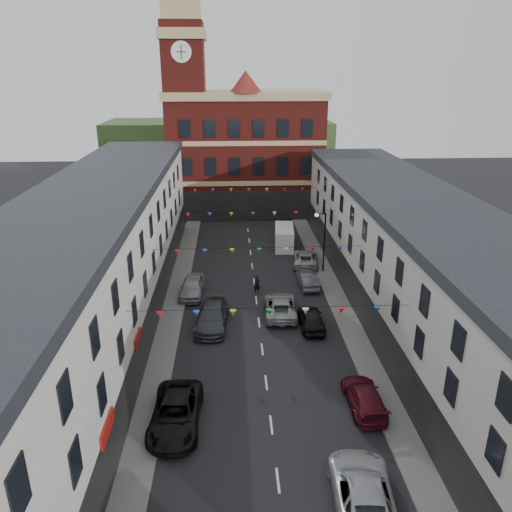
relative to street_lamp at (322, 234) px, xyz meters
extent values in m
plane|color=black|center=(-6.55, -14.00, -3.90)|extent=(160.00, 160.00, 0.00)
cube|color=#605E5B|center=(-13.45, -12.00, -3.83)|extent=(1.80, 64.00, 0.15)
cube|color=#605E5B|center=(0.35, -12.00, -3.83)|extent=(1.80, 64.00, 0.15)
cube|color=beige|center=(-18.35, -13.00, 1.10)|extent=(8.00, 56.00, 10.00)
cube|color=black|center=(-18.35, -13.00, 6.45)|extent=(8.40, 56.00, 0.70)
cube|color=black|center=(-14.30, -13.00, -2.30)|extent=(0.12, 56.00, 3.20)
cube|color=#B6B5AA|center=(5.25, -13.00, 0.60)|extent=(8.00, 56.00, 9.00)
cube|color=black|center=(5.25, -13.00, 5.45)|extent=(8.40, 56.00, 0.70)
cube|color=black|center=(1.20, -13.00, -2.30)|extent=(0.12, 56.00, 3.20)
cube|color=maroon|center=(-6.55, 24.00, 3.60)|extent=(20.00, 12.00, 15.00)
cube|color=tan|center=(-6.55, 24.00, 11.60)|extent=(20.60, 12.60, 1.00)
cone|color=maroon|center=(-6.55, 19.00, 13.30)|extent=(4.00, 4.00, 2.60)
cube|color=maroon|center=(-14.05, 21.00, 8.10)|extent=(5.00, 5.00, 24.00)
cube|color=tan|center=(-14.05, 21.00, 18.60)|extent=(5.60, 5.60, 1.20)
cube|color=tan|center=(-14.05, 21.00, 20.70)|extent=(4.40, 4.40, 3.00)
cylinder|color=white|center=(-14.05, 18.45, 16.60)|extent=(2.40, 0.12, 2.40)
cube|color=#314F25|center=(-10.55, 48.00, 1.10)|extent=(40.00, 14.00, 10.00)
cylinder|color=black|center=(0.25, 0.00, -0.90)|extent=(0.14, 0.14, 6.00)
cylinder|color=black|center=(-0.15, 0.00, 2.00)|extent=(0.90, 0.10, 0.10)
sphere|color=beige|center=(-0.60, 0.00, 1.90)|extent=(0.36, 0.36, 0.36)
imported|color=black|center=(-11.79, -21.77, -3.11)|extent=(2.82, 5.82, 1.59)
imported|color=#3A3D41|center=(-10.15, -10.43, -3.09)|extent=(2.74, 5.77, 1.63)
imported|color=#909398|center=(-12.05, -4.64, -3.09)|extent=(2.25, 4.92, 1.64)
imported|color=#A9ACB1|center=(-2.92, -27.75, -3.08)|extent=(3.24, 6.13, 1.64)
imported|color=#54101E|center=(-1.05, -20.69, -3.22)|extent=(1.98, 4.76, 1.38)
imported|color=black|center=(-2.62, -10.96, -3.15)|extent=(1.79, 4.41, 1.50)
imported|color=#53555B|center=(-1.74, -3.27, -3.21)|extent=(1.63, 4.27, 1.39)
imported|color=#A0A2A4|center=(-1.17, 2.14, -3.20)|extent=(2.98, 5.34, 1.41)
imported|color=#9C9DA3|center=(-4.75, -8.71, -3.15)|extent=(2.79, 5.55, 1.51)
cube|color=white|center=(-2.75, 7.65, -2.77)|extent=(2.40, 5.28, 2.27)
imported|color=black|center=(-6.41, -4.50, -3.10)|extent=(0.65, 0.50, 1.61)
camera|label=1|loc=(-8.55, -44.55, 14.50)|focal=35.00mm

